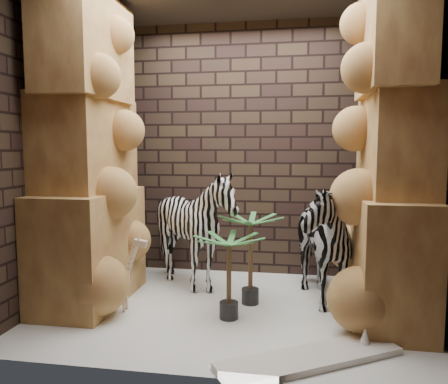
% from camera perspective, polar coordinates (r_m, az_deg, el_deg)
% --- Properties ---
extents(floor, '(3.50, 3.50, 0.00)m').
position_cam_1_polar(floor, '(4.25, 0.72, -15.17)').
color(floor, white).
rests_on(floor, ground).
extents(wall_back, '(3.50, 0.00, 3.50)m').
position_cam_1_polar(wall_back, '(5.21, 2.82, 5.55)').
color(wall_back, black).
rests_on(wall_back, ground).
extents(wall_front, '(3.50, 0.00, 3.50)m').
position_cam_1_polar(wall_front, '(2.74, -3.21, 5.42)').
color(wall_front, black).
rests_on(wall_front, ground).
extents(wall_left, '(0.00, 3.00, 3.00)m').
position_cam_1_polar(wall_left, '(4.57, -21.59, 5.14)').
color(wall_left, black).
rests_on(wall_left, ground).
extents(wall_right, '(0.00, 3.00, 3.00)m').
position_cam_1_polar(wall_right, '(4.09, 25.88, 4.95)').
color(wall_right, black).
rests_on(wall_right, ground).
extents(rock_pillar_left, '(0.68, 1.30, 3.00)m').
position_cam_1_polar(rock_pillar_left, '(4.40, -17.67, 5.27)').
color(rock_pillar_left, tan).
rests_on(rock_pillar_left, floor).
extents(rock_pillar_right, '(0.58, 1.25, 3.00)m').
position_cam_1_polar(rock_pillar_right, '(4.01, 21.34, 5.13)').
color(rock_pillar_right, tan).
rests_on(rock_pillar_right, floor).
extents(zebra_right, '(0.96, 1.32, 1.41)m').
position_cam_1_polar(zebra_right, '(4.36, 11.57, -5.10)').
color(zebra_right, white).
rests_on(zebra_right, floor).
extents(zebra_left, '(1.11, 1.34, 1.17)m').
position_cam_1_polar(zebra_left, '(4.67, -3.89, -5.74)').
color(zebra_left, white).
rests_on(zebra_left, floor).
extents(giraffe_toy, '(0.39, 0.15, 0.74)m').
position_cam_1_polar(giraffe_toy, '(4.21, -14.25, -10.21)').
color(giraffe_toy, beige).
rests_on(giraffe_toy, floor).
extents(palm_front, '(0.36, 0.36, 0.89)m').
position_cam_1_polar(palm_front, '(4.25, 3.52, -8.83)').
color(palm_front, '#27723C').
rests_on(palm_front, floor).
extents(palm_back, '(0.36, 0.36, 0.77)m').
position_cam_1_polar(palm_back, '(3.90, 0.65, -11.10)').
color(palm_back, '#27723C').
rests_on(palm_back, floor).
extents(surfboard, '(1.36, 1.01, 0.05)m').
position_cam_1_polar(surfboard, '(3.35, 11.31, -20.78)').
color(surfboard, silver).
rests_on(surfboard, floor).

